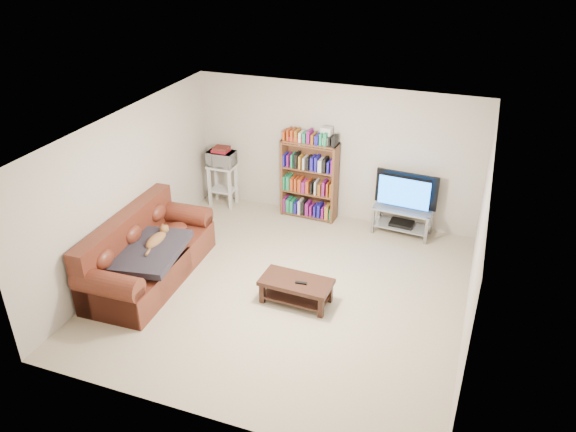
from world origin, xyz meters
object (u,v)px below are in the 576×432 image
at_px(coffee_table, 296,287).
at_px(tv_stand, 402,216).
at_px(sofa, 145,257).
at_px(bookshelf, 309,179).

distance_m(coffee_table, tv_stand, 2.66).
bearing_deg(sofa, bookshelf, 56.03).
height_order(sofa, tv_stand, sofa).
bearing_deg(bookshelf, tv_stand, 0.41).
height_order(coffee_table, bookshelf, bookshelf).
bearing_deg(sofa, tv_stand, 36.03).
relative_size(coffee_table, bookshelf, 0.71).
relative_size(tv_stand, bookshelf, 0.70).
bearing_deg(tv_stand, sofa, -137.61).
bearing_deg(coffee_table, tv_stand, 69.38).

